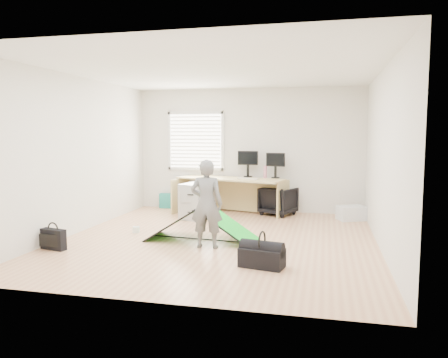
% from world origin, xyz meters
% --- Properties ---
extents(ground, '(5.50, 5.50, 0.00)m').
position_xyz_m(ground, '(0.00, 0.00, 0.00)').
color(ground, tan).
rests_on(ground, ground).
extents(back_wall, '(5.00, 0.02, 2.70)m').
position_xyz_m(back_wall, '(0.00, 2.75, 1.35)').
color(back_wall, silver).
rests_on(back_wall, ground).
extents(window, '(1.20, 0.06, 1.20)m').
position_xyz_m(window, '(-1.20, 2.71, 1.55)').
color(window, silver).
rests_on(window, back_wall).
extents(radiator, '(1.00, 0.12, 0.60)m').
position_xyz_m(radiator, '(-1.20, 2.67, 0.45)').
color(radiator, silver).
rests_on(radiator, back_wall).
extents(desk, '(2.38, 1.27, 0.78)m').
position_xyz_m(desk, '(-0.29, 2.24, 0.39)').
color(desk, tan).
rests_on(desk, ground).
extents(filing_cabinet, '(0.57, 0.69, 0.72)m').
position_xyz_m(filing_cabinet, '(-0.88, 1.60, 0.36)').
color(filing_cabinet, '#A0A3A6').
rests_on(filing_cabinet, ground).
extents(monitor_left, '(0.44, 0.12, 0.42)m').
position_xyz_m(monitor_left, '(0.04, 2.52, 0.98)').
color(monitor_left, black).
rests_on(monitor_left, desk).
extents(monitor_right, '(0.42, 0.18, 0.39)m').
position_xyz_m(monitor_right, '(0.64, 2.45, 0.97)').
color(monitor_right, black).
rests_on(monitor_right, desk).
extents(keyboard, '(0.48, 0.28, 0.02)m').
position_xyz_m(keyboard, '(0.12, 2.12, 0.79)').
color(keyboard, beige).
rests_on(keyboard, desk).
extents(thermos, '(0.09, 0.09, 0.26)m').
position_xyz_m(thermos, '(0.43, 2.41, 0.90)').
color(thermos, '#B5657B').
rests_on(thermos, desk).
extents(office_chair, '(0.85, 0.86, 0.60)m').
position_xyz_m(office_chair, '(0.72, 2.37, 0.30)').
color(office_chair, black).
rests_on(office_chair, ground).
extents(person, '(0.51, 0.35, 1.34)m').
position_xyz_m(person, '(-0.05, -0.54, 0.67)').
color(person, slate).
rests_on(person, ground).
extents(kite, '(1.82, 0.91, 0.55)m').
position_xyz_m(kite, '(-0.26, -0.11, 0.27)').
color(kite, '#12C528').
rests_on(kite, ground).
extents(storage_crate, '(0.61, 0.53, 0.28)m').
position_xyz_m(storage_crate, '(2.20, 2.14, 0.14)').
color(storage_crate, white).
rests_on(storage_crate, ground).
extents(tote_bag, '(0.29, 0.14, 0.34)m').
position_xyz_m(tote_bag, '(-1.90, 2.64, 0.17)').
color(tote_bag, teal).
rests_on(tote_bag, ground).
extents(laptop_bag, '(0.43, 0.21, 0.31)m').
position_xyz_m(laptop_bag, '(-2.24, -1.16, 0.15)').
color(laptop_bag, black).
rests_on(laptop_bag, ground).
extents(white_box, '(0.12, 0.12, 0.10)m').
position_xyz_m(white_box, '(-1.52, 0.15, 0.05)').
color(white_box, silver).
rests_on(white_box, ground).
extents(duffel_bag, '(0.61, 0.40, 0.25)m').
position_xyz_m(duffel_bag, '(0.90, -1.31, 0.12)').
color(duffel_bag, black).
rests_on(duffel_bag, ground).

